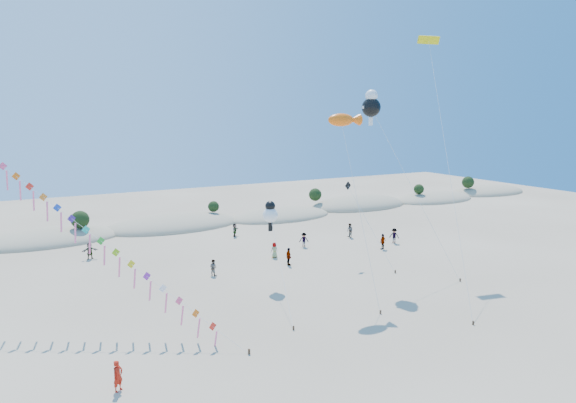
{
  "coord_description": "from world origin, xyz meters",
  "views": [
    {
      "loc": [
        -16.39,
        -20.11,
        14.95
      ],
      "look_at": [
        1.62,
        14.0,
        8.2
      ],
      "focal_mm": 30.0,
      "sensor_mm": 36.0,
      "label": 1
    }
  ],
  "objects_px": {
    "parafoil_kite": "(429,44)",
    "fish_kite": "(344,120)",
    "kite_train": "(18,179)",
    "flyer_foreground": "(118,376)"
  },
  "relations": [
    {
      "from": "fish_kite",
      "to": "parafoil_kite",
      "type": "xyz_separation_m",
      "value": [
        13.73,
        4.86,
        7.73
      ]
    },
    {
      "from": "kite_train",
      "to": "parafoil_kite",
      "type": "xyz_separation_m",
      "value": [
        38.36,
        -1.59,
        11.98
      ]
    },
    {
      "from": "fish_kite",
      "to": "flyer_foreground",
      "type": "distance_m",
      "value": 25.9
    },
    {
      "from": "parafoil_kite",
      "to": "kite_train",
      "type": "bearing_deg",
      "value": 177.63
    },
    {
      "from": "parafoil_kite",
      "to": "flyer_foreground",
      "type": "height_order",
      "value": "parafoil_kite"
    },
    {
      "from": "fish_kite",
      "to": "flyer_foreground",
      "type": "xyz_separation_m",
      "value": [
        -20.32,
        -8.15,
        -13.84
      ]
    },
    {
      "from": "parafoil_kite",
      "to": "fish_kite",
      "type": "bearing_deg",
      "value": -160.51
    },
    {
      "from": "fish_kite",
      "to": "kite_train",
      "type": "bearing_deg",
      "value": 165.34
    },
    {
      "from": "parafoil_kite",
      "to": "flyer_foreground",
      "type": "distance_m",
      "value": 42.35
    },
    {
      "from": "kite_train",
      "to": "flyer_foreground",
      "type": "height_order",
      "value": "kite_train"
    }
  ]
}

